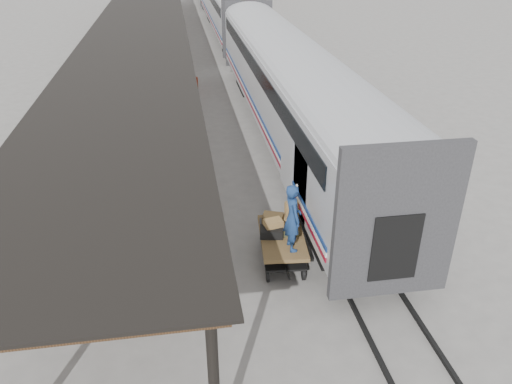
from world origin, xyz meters
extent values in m
plane|color=slate|center=(0.00, 0.00, 0.00)|extent=(160.00, 160.00, 0.00)
cube|color=silver|center=(3.20, 8.00, 2.60)|extent=(3.00, 24.00, 2.90)
cube|color=#28282B|center=(3.20, -3.90, 2.60)|extent=(3.04, 0.22, 3.50)
cube|color=black|center=(1.68, 8.00, 3.50)|extent=(0.04, 22.08, 0.65)
cube|color=black|center=(3.20, 8.00, 0.90)|extent=(2.55, 23.04, 0.50)
cube|color=silver|center=(3.20, 34.00, 2.60)|extent=(3.00, 24.00, 2.90)
cube|color=#28282B|center=(3.20, 22.10, 2.60)|extent=(3.04, 0.22, 3.50)
cube|color=black|center=(3.20, 34.00, 0.90)|extent=(2.55, 23.04, 0.50)
cube|color=black|center=(1.95, -0.50, 2.15)|extent=(0.50, 1.70, 2.00)
imported|color=silver|center=(1.95, -0.50, 2.01)|extent=(0.72, 0.89, 1.72)
cube|color=#9D7843|center=(1.55, -0.65, 1.40)|extent=(0.57, 0.25, 0.42)
cube|color=#422B19|center=(-3.40, 24.00, 4.00)|extent=(4.60, 64.00, 0.18)
cube|color=black|center=(-3.40, 24.00, 4.12)|extent=(4.90, 64.30, 0.06)
cylinder|color=black|center=(-5.45, 24.00, 2.00)|extent=(0.20, 0.20, 4.00)
cylinder|color=black|center=(-1.35, -7.00, 2.00)|extent=(0.20, 0.20, 4.00)
cylinder|color=black|center=(-1.35, 24.00, 2.00)|extent=(0.20, 0.20, 4.00)
cube|color=black|center=(2.48, 34.00, 0.06)|extent=(0.10, 150.00, 0.12)
cube|color=black|center=(3.92, 34.00, 0.06)|extent=(0.10, 150.00, 0.12)
cube|color=brown|center=(1.07, -1.26, 0.80)|extent=(1.46, 2.50, 0.12)
cube|color=black|center=(1.07, -1.26, 0.45)|extent=(1.35, 2.39, 0.06)
cylinder|color=black|center=(0.49, -2.17, 0.20)|extent=(0.12, 0.41, 0.40)
cylinder|color=black|center=(1.49, -2.25, 0.20)|extent=(0.12, 0.41, 0.40)
cylinder|color=black|center=(0.66, -0.27, 0.20)|extent=(0.12, 0.41, 0.40)
cylinder|color=black|center=(1.65, -0.36, 0.20)|extent=(0.12, 0.41, 0.40)
cube|color=#3B3A3D|center=(0.82, -0.71, 0.96)|extent=(0.59, 0.41, 0.20)
cube|color=#9D7843|center=(1.45, -0.60, 0.95)|extent=(0.58, 0.47, 0.18)
cube|color=black|center=(0.76, -1.23, 0.99)|extent=(0.73, 0.57, 0.26)
cube|color=#414328|center=(1.31, -1.23, 0.95)|extent=(0.52, 0.39, 0.18)
cube|color=#49371D|center=(0.88, -0.79, 1.19)|extent=(0.70, 0.61, 0.21)
cube|color=#9D7843|center=(0.83, -1.11, 1.20)|extent=(0.58, 0.47, 0.21)
cube|color=maroon|center=(-1.11, 16.46, 0.54)|extent=(1.39, 1.70, 0.89)
cube|color=maroon|center=(-1.26, 16.83, 1.13)|extent=(1.00, 0.87, 0.34)
cylinder|color=black|center=(-1.26, 15.81, 0.18)|extent=(0.25, 0.37, 0.35)
cylinder|color=black|center=(-0.53, 16.12, 0.18)|extent=(0.25, 0.37, 0.35)
cylinder|color=black|center=(-1.68, 16.81, 0.18)|extent=(0.25, 0.37, 0.35)
cylinder|color=black|center=(-0.95, 17.11, 0.18)|extent=(0.25, 0.37, 0.35)
imported|color=navy|center=(1.20, -1.91, 1.84)|extent=(0.53, 0.75, 1.96)
imported|color=black|center=(-3.22, 13.38, 0.88)|extent=(1.10, 0.63, 1.77)
camera|label=1|loc=(-1.59, -13.14, 8.74)|focal=35.00mm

